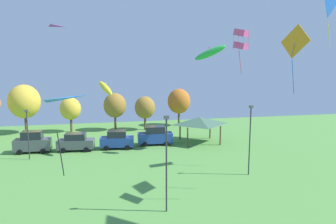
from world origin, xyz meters
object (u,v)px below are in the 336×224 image
Objects in this scene: kite_flying_1 at (48,33)px; treeline_tree_5 at (179,101)px; park_pavilion at (200,121)px; treeline_tree_4 at (145,108)px; kite_flying_9 at (295,44)px; parked_car_third_from_left at (117,140)px; kite_flying_7 at (331,3)px; light_post_2 at (250,136)px; treeline_tree_3 at (115,105)px; kite_flying_0 at (48,120)px; parked_car_rightmost_in_row at (155,136)px; kite_flying_11 at (210,53)px; parked_car_leftmost at (33,142)px; parked_car_second_from_left at (76,142)px; kite_flying_4 at (105,88)px; treeline_tree_2 at (70,109)px; kite_flying_2 at (241,39)px; light_post_1 at (28,131)px; treeline_tree_1 at (24,102)px; light_post_0 at (166,159)px.

kite_flying_1 is 28.77m from treeline_tree_5.
park_pavilion is 12.06m from treeline_tree_4.
kite_flying_9 reaches higher than parked_car_third_from_left.
kite_flying_7 reaches higher than park_pavilion.
light_post_2 reaches higher than park_pavilion.
treeline_tree_3 is at bearing 69.58° from kite_flying_1.
parked_car_rightmost_in_row is at bearing 68.66° from kite_flying_0.
kite_flying_11 is 0.57× the size of treeline_tree_5.
parked_car_leftmost is 0.93× the size of parked_car_second_from_left.
kite_flying_4 is 0.69× the size of parked_car_rightmost_in_row.
treeline_tree_5 is (18.53, 1.54, 0.63)m from treeline_tree_2.
parked_car_third_from_left is 0.74× the size of park_pavilion.
kite_flying_2 is 0.97× the size of light_post_1.
parked_car_third_from_left is 18.98m from treeline_tree_1.
kite_flying_11 is at bearing -71.62° from treeline_tree_4.
treeline_tree_1 is (-3.51, 12.08, 3.80)m from parked_car_leftmost.
kite_flying_2 is 1.10× the size of kite_flying_9.
kite_flying_4 reaches higher than light_post_2.
treeline_tree_1 is at bearing 105.01° from kite_flying_0.
kite_flying_2 is 19.89m from parked_car_third_from_left.
treeline_tree_3 reaches higher than park_pavilion.
kite_flying_9 is 0.85× the size of park_pavilion.
kite_flying_11 is at bearing -18.89° from parked_car_third_from_left.
kite_flying_9 is at bearing -101.16° from kite_flying_2.
kite_flying_11 is 24.06m from parked_car_leftmost.
treeline_tree_5 is (25.48, 1.12, -0.67)m from treeline_tree_1.
treeline_tree_5 is at bearing 50.96° from kite_flying_4.
light_post_1 is at bearing -171.06° from park_pavilion.
kite_flying_1 is at bearing 168.22° from kite_flying_7.
parked_car_rightmost_in_row is 10.55m from treeline_tree_4.
kite_flying_4 reaches higher than light_post_0.
light_post_1 is 1.02× the size of treeline_tree_2.
kite_flying_7 is 1.21× the size of kite_flying_9.
kite_flying_2 is 20.07m from treeline_tree_5.
kite_flying_7 is 0.86× the size of light_post_0.
kite_flying_11 is at bearing 101.16° from light_post_2.
kite_flying_9 reaches higher than kite_flying_0.
parked_car_rightmost_in_row is 0.83× the size of light_post_1.
light_post_0 is at bearing -161.06° from kite_flying_7.
light_post_0 reaches higher than parked_car_third_from_left.
parked_car_rightmost_in_row is at bearing -117.47° from treeline_tree_5.
parked_car_leftmost is 15.89m from treeline_tree_3.
treeline_tree_3 is (-4.83, 11.05, 2.92)m from parked_car_rightmost_in_row.
light_post_1 is at bearing 176.96° from kite_flying_2.
treeline_tree_4 is (-15.00, 23.27, -12.74)m from kite_flying_7.
kite_flying_4 is 0.74× the size of parked_car_third_from_left.
light_post_2 is (22.29, -12.86, 2.52)m from parked_car_leftmost.
treeline_tree_3 is at bearing 110.94° from kite_flying_9.
parked_car_third_from_left is 12.57m from treeline_tree_4.
treeline_tree_3 reaches higher than treeline_tree_2.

